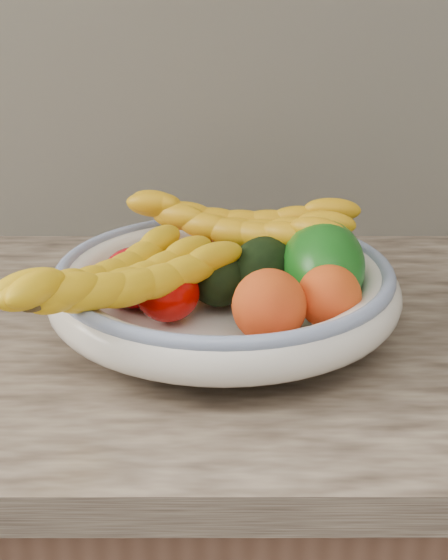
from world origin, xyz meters
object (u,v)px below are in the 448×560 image
fruit_bowl (224,290)px  banana_bunch_front (117,287)px  banana_bunch_back (237,231)px  green_mango (323,266)px

fruit_bowl → banana_bunch_front: 0.14m
fruit_bowl → banana_bunch_back: (0.02, 0.08, 0.04)m
banana_bunch_back → banana_bunch_front: 0.20m
fruit_bowl → green_mango: size_ratio=2.81×
green_mango → banana_bunch_back: bearing=135.6°
banana_bunch_back → banana_bunch_front: size_ratio=0.97×
green_mango → banana_bunch_back: size_ratio=0.47×
green_mango → banana_bunch_front: bearing=-163.9°
banana_bunch_front → banana_bunch_back: bearing=1.6°
banana_bunch_back → banana_bunch_front: banana_bunch_back is taller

